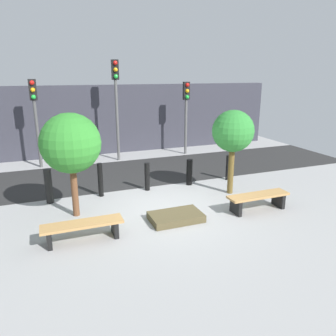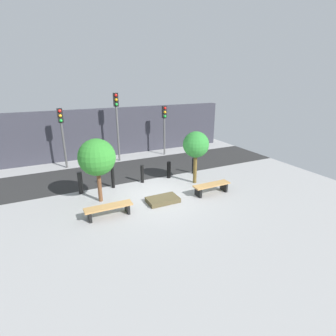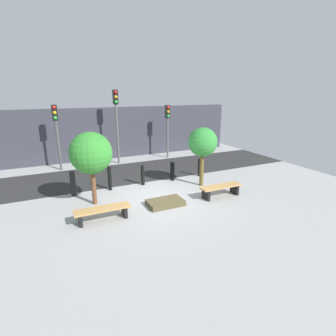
% 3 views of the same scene
% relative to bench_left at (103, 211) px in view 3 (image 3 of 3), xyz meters
% --- Properties ---
extents(ground_plane, '(18.00, 18.00, 0.00)m').
position_rel_bench_left_xyz_m(ground_plane, '(2.34, 0.91, -0.31)').
color(ground_plane, '#9B9B9B').
extents(road_strip, '(18.00, 3.52, 0.01)m').
position_rel_bench_left_xyz_m(road_strip, '(2.34, 4.62, -0.31)').
color(road_strip, '#282828').
rests_on(road_strip, ground).
extents(building_facade, '(16.20, 0.50, 3.10)m').
position_rel_bench_left_xyz_m(building_facade, '(2.34, 8.21, 1.24)').
color(building_facade, '#33333D').
rests_on(building_facade, ground).
extents(bench_left, '(1.80, 0.47, 0.43)m').
position_rel_bench_left_xyz_m(bench_left, '(0.00, 0.00, 0.00)').
color(bench_left, black).
rests_on(bench_left, ground).
extents(bench_right, '(1.75, 0.47, 0.46)m').
position_rel_bench_left_xyz_m(bench_right, '(4.67, 0.00, 0.02)').
color(bench_right, black).
rests_on(bench_right, ground).
extents(planter_bed, '(1.32, 0.81, 0.19)m').
position_rel_bench_left_xyz_m(planter_bed, '(2.34, 0.20, -0.22)').
color(planter_bed, brown).
rests_on(planter_bed, ground).
extents(tree_behind_left_bench, '(1.51, 1.51, 2.70)m').
position_rel_bench_left_xyz_m(tree_behind_left_bench, '(0.00, 1.43, 1.62)').
color(tree_behind_left_bench, brown).
rests_on(tree_behind_left_bench, ground).
extents(tree_behind_right_bench, '(1.25, 1.25, 2.59)m').
position_rel_bench_left_xyz_m(tree_behind_right_bench, '(4.67, 1.43, 1.62)').
color(tree_behind_right_bench, brown).
rests_on(tree_behind_right_bench, ground).
extents(bollard_far_left, '(0.21, 0.21, 1.01)m').
position_rel_bench_left_xyz_m(bollard_far_left, '(-0.62, 2.61, 0.19)').
color(bollard_far_left, black).
rests_on(bollard_far_left, ground).
extents(bollard_left, '(0.15, 0.15, 1.04)m').
position_rel_bench_left_xyz_m(bollard_left, '(0.86, 2.61, 0.21)').
color(bollard_left, black).
rests_on(bollard_left, ground).
extents(bollard_center, '(0.16, 0.16, 0.91)m').
position_rel_bench_left_xyz_m(bollard_center, '(2.34, 2.61, 0.14)').
color(bollard_center, black).
rests_on(bollard_center, ground).
extents(bollard_right, '(0.20, 0.20, 0.87)m').
position_rel_bench_left_xyz_m(bollard_right, '(3.81, 2.61, 0.12)').
color(bollard_right, black).
rests_on(bollard_right, ground).
extents(bollard_far_right, '(0.14, 0.14, 0.89)m').
position_rel_bench_left_xyz_m(bollard_far_right, '(5.29, 2.61, 0.13)').
color(bollard_far_right, black).
rests_on(bollard_far_right, ground).
extents(traffic_light_west, '(0.28, 0.27, 3.40)m').
position_rel_bench_left_xyz_m(traffic_light_west, '(-0.81, 6.66, 2.05)').
color(traffic_light_west, '#4D4D4D').
rests_on(traffic_light_west, ground).
extents(traffic_light_mid_west, '(0.28, 0.27, 4.13)m').
position_rel_bench_left_xyz_m(traffic_light_mid_west, '(2.34, 6.66, 2.51)').
color(traffic_light_mid_west, '#555555').
rests_on(traffic_light_mid_west, ground).
extents(traffic_light_mid_east, '(0.28, 0.27, 3.24)m').
position_rel_bench_left_xyz_m(traffic_light_mid_east, '(5.48, 6.66, 1.94)').
color(traffic_light_mid_east, '#595959').
rests_on(traffic_light_mid_east, ground).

